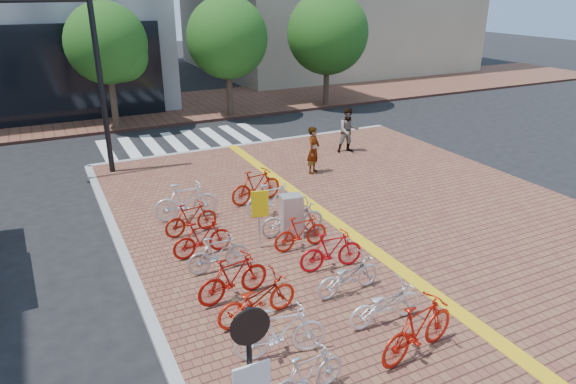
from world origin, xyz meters
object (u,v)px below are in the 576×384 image
bike_13 (292,218)px  notice_sign (251,376)px  bike_5 (202,238)px  bike_9 (385,304)px  bike_14 (272,199)px  bike_12 (301,232)px  pedestrian_a (314,150)px  bike_3 (233,278)px  traffic_light_pole (47,47)px  utility_box (291,217)px  bike_10 (348,275)px  yellow_sign (259,209)px  bike_6 (191,218)px  pedestrian_b (348,130)px  bike_1 (281,332)px  bike_4 (218,253)px  bike_8 (419,329)px  bike_15 (256,186)px  bike_11 (331,251)px  bike_2 (257,299)px  bike_0 (307,375)px

bike_13 → notice_sign: size_ratio=0.65×
bike_5 → notice_sign: size_ratio=0.56×
bike_9 → bike_14: 5.98m
bike_12 → bike_9: bearing=179.2°
bike_5 → pedestrian_a: bearing=-57.3°
bike_3 → pedestrian_a: bearing=-50.1°
bike_9 → traffic_light_pole: bearing=23.5°
bike_13 → utility_box: 0.25m
bike_13 → bike_10: bearing=-179.1°
bike_13 → utility_box: size_ratio=1.47×
bike_10 → yellow_sign: 3.07m
bike_6 → bike_14: bearing=-93.9°
bike_13 → pedestrian_b: bearing=-39.1°
bike_1 → bike_14: bearing=-11.6°
bike_4 → pedestrian_a: bearing=-47.6°
bike_8 → bike_10: size_ratio=1.16×
bike_14 → pedestrian_b: bearing=-48.6°
bike_13 → utility_box: bearing=148.7°
bike_8 → notice_sign: (-3.79, -1.06, 1.23)m
bike_14 → bike_15: size_ratio=0.93×
pedestrian_a → bike_6: bearing=170.6°
pedestrian_a → bike_9: bearing=-147.1°
bike_1 → bike_13: bearing=-17.5°
bike_15 → pedestrian_a: 3.45m
bike_10 → pedestrian_a: (3.24, 7.46, 0.44)m
bike_10 → bike_11: size_ratio=1.00×
bike_6 → utility_box: bearing=-128.8°
bike_3 → bike_11: bike_3 is taller
bike_11 → traffic_light_pole: (-5.26, 9.89, 4.13)m
bike_2 → utility_box: utility_box is taller
bike_6 → bike_2: bearing=173.5°
pedestrian_b → notice_sign: 15.82m
bike_8 → bike_11: size_ratio=1.17×
bike_10 → bike_15: (0.22, 5.82, 0.11)m
bike_15 → traffic_light_pole: size_ratio=0.27×
bike_9 → pedestrian_b: 11.88m
bike_0 → bike_10: bike_0 is taller
bike_8 → bike_15: size_ratio=1.06×
bike_13 → yellow_sign: 1.39m
pedestrian_a → utility_box: bearing=-162.8°
bike_3 → bike_14: (2.68, 3.74, -0.02)m
bike_6 → notice_sign: 8.21m
bike_0 → bike_15: 8.66m
yellow_sign → bike_6: bearing=129.4°
bike_1 → bike_10: (2.32, 1.29, -0.10)m
bike_9 → pedestrian_b: size_ratio=0.91×
bike_12 → pedestrian_b: pedestrian_b is taller
bike_14 → pedestrian_b: (5.55, 4.41, 0.42)m
bike_5 → bike_10: 4.00m
bike_0 → bike_6: bike_6 is taller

